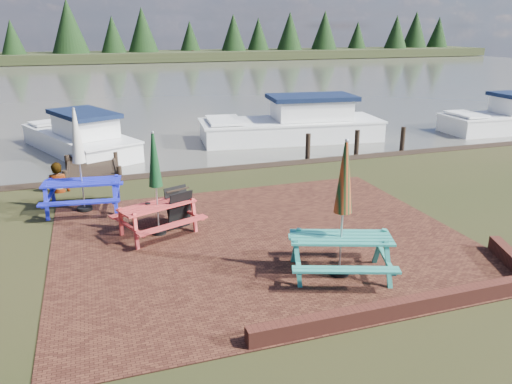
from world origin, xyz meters
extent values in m
plane|color=black|center=(0.00, 0.00, 0.00)|extent=(120.00, 120.00, 0.00)
cube|color=#321610|center=(0.00, 1.00, 0.01)|extent=(9.00, 7.50, 0.02)
cube|color=#4C1E16|center=(1.50, -2.60, 0.15)|extent=(6.00, 0.22, 0.30)
cube|color=#44433B|center=(0.00, 37.00, 0.00)|extent=(120.00, 60.00, 0.02)
cube|color=black|center=(0.00, 66.00, 0.50)|extent=(120.00, 10.00, 1.20)
cube|color=teal|center=(0.89, -0.97, 0.79)|extent=(2.05, 1.34, 0.04)
cube|color=teal|center=(0.65, -1.65, 0.48)|extent=(1.89, 0.88, 0.04)
cube|color=teal|center=(1.13, -0.29, 0.48)|extent=(1.89, 0.88, 0.04)
cube|color=teal|center=(0.11, -0.70, 0.39)|extent=(0.63, 1.59, 0.79)
cube|color=teal|center=(1.67, -1.25, 0.39)|extent=(0.63, 1.59, 0.79)
cylinder|color=black|center=(0.89, -0.97, 0.05)|extent=(0.38, 0.38, 0.11)
cylinder|color=#B2B2B7|center=(0.89, -0.97, 1.33)|extent=(0.04, 0.04, 2.65)
cone|color=#9A3516|center=(0.89, -0.97, 1.96)|extent=(0.34, 0.34, 1.33)
cube|color=#B8312F|center=(-2.14, 2.13, 0.71)|extent=(1.85, 1.26, 0.04)
cube|color=#B8312F|center=(-1.90, 1.53, 0.43)|extent=(1.69, 0.85, 0.04)
cube|color=#B8312F|center=(-2.39, 2.74, 0.43)|extent=(1.69, 0.85, 0.04)
cube|color=#B8312F|center=(-2.84, 1.86, 0.35)|extent=(0.62, 1.42, 0.71)
cube|color=#B8312F|center=(-1.45, 2.41, 0.35)|extent=(0.62, 1.42, 0.71)
cylinder|color=black|center=(-2.14, 2.13, 0.05)|extent=(0.34, 0.34, 0.10)
cylinder|color=#B2B2B7|center=(-2.14, 2.13, 1.20)|extent=(0.03, 0.03, 2.39)
cone|color=#0D3216|center=(-2.14, 2.13, 1.77)|extent=(0.31, 0.31, 1.20)
cube|color=#171DB3|center=(-3.77, 4.30, 0.79)|extent=(2.00, 0.99, 0.04)
cube|color=#171DB3|center=(-3.86, 3.58, 0.48)|extent=(1.93, 0.51, 0.04)
cube|color=#171DB3|center=(-3.67, 5.02, 0.48)|extent=(1.93, 0.51, 0.04)
cube|color=#171DB3|center=(-4.59, 4.41, 0.39)|extent=(0.31, 1.66, 0.79)
cube|color=#171DB3|center=(-2.94, 4.19, 0.39)|extent=(0.31, 1.66, 0.79)
cylinder|color=black|center=(-3.77, 4.30, 0.05)|extent=(0.38, 0.38, 0.11)
cylinder|color=#B2B2B7|center=(-3.77, 4.30, 1.33)|extent=(0.04, 0.04, 2.66)
cone|color=beige|center=(-3.77, 4.30, 1.97)|extent=(0.34, 0.34, 1.33)
cube|color=black|center=(-1.62, 2.22, 0.49)|extent=(0.64, 0.43, 0.96)
cube|color=black|center=(-1.62, 2.54, 0.49)|extent=(0.64, 0.43, 0.96)
cube|color=black|center=(-1.62, 2.38, 0.95)|extent=(0.57, 0.26, 0.03)
cube|color=black|center=(-3.50, 11.50, 0.12)|extent=(1.60, 9.00, 0.06)
cube|color=black|center=(-4.25, 11.50, 0.17)|extent=(0.08, 9.00, 0.08)
cube|color=black|center=(-2.75, 11.50, 0.17)|extent=(0.08, 9.00, 0.08)
cylinder|color=black|center=(-4.30, 7.00, -0.10)|extent=(0.16, 0.16, 1.00)
cylinder|color=black|center=(-2.70, 7.00, -0.10)|extent=(0.16, 0.16, 1.00)
cube|color=white|center=(-3.93, 11.90, 0.10)|extent=(4.52, 6.68, 0.91)
cube|color=white|center=(-3.93, 11.90, 0.57)|extent=(4.61, 6.82, 0.07)
cube|color=white|center=(-3.63, 11.20, 1.01)|extent=(2.50, 3.07, 0.77)
cube|color=black|center=(-3.63, 11.20, 1.44)|extent=(2.81, 3.48, 0.16)
cube|color=white|center=(-4.89, 14.11, 0.69)|extent=(2.15, 1.78, 0.09)
cube|color=white|center=(4.87, 11.28, 0.14)|extent=(7.93, 3.49, 1.02)
cube|color=white|center=(4.87, 11.28, 0.67)|extent=(8.09, 3.56, 0.08)
cube|color=white|center=(5.78, 11.18, 1.16)|extent=(3.42, 2.26, 0.87)
cube|color=black|center=(5.78, 11.18, 1.65)|extent=(3.90, 2.52, 0.18)
cube|color=white|center=(1.96, 11.60, 0.80)|extent=(1.62, 2.40, 0.10)
cube|color=white|center=(15.36, 9.80, 0.12)|extent=(6.33, 2.46, 0.96)
cube|color=white|center=(15.36, 9.80, 0.62)|extent=(6.46, 2.51, 0.08)
cube|color=white|center=(12.99, 9.90, 0.74)|extent=(1.20, 1.92, 0.10)
imported|color=gray|center=(-4.47, 6.16, 0.88)|extent=(0.71, 0.54, 1.76)
camera|label=1|loc=(-3.38, -8.69, 4.59)|focal=35.00mm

